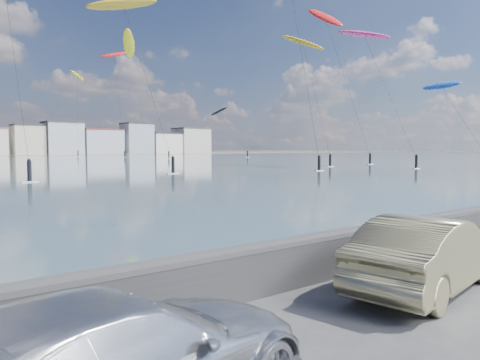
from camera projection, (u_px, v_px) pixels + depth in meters
name	position (u px, v px, depth m)	size (l,w,h in m)	color
ground	(354.00, 347.00, 6.85)	(700.00, 700.00, 0.00)	#333335
seawall	(241.00, 270.00, 8.93)	(400.00, 0.36, 1.08)	#28282B
car_champagne	(427.00, 253.00, 9.57)	(1.62, 4.64, 1.53)	tan
kitesurfer_1	(123.00, 6.00, 54.95)	(9.17, 9.49, 21.42)	#BF8C19
kitesurfer_2	(115.00, 56.00, 144.13)	(9.05, 9.79, 33.50)	red
kitesurfer_5	(303.00, 45.00, 76.43)	(6.05, 11.47, 21.81)	#BF8C19
kitesurfer_7	(326.00, 20.00, 83.37)	(5.04, 12.31, 28.92)	red
kitesurfer_10	(77.00, 77.00, 159.87)	(8.67, 14.59, 29.33)	yellow
kitesurfer_11	(442.00, 87.00, 73.97)	(5.26, 11.69, 13.75)	blue
kitesurfer_13	(364.00, 36.00, 73.93)	(6.77, 16.77, 22.29)	#E5338C
kitesurfer_16	(129.00, 44.00, 125.96)	(8.18, 19.16, 34.59)	yellow
kitesurfer_17	(219.00, 112.00, 148.05)	(3.25, 19.09, 16.11)	black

